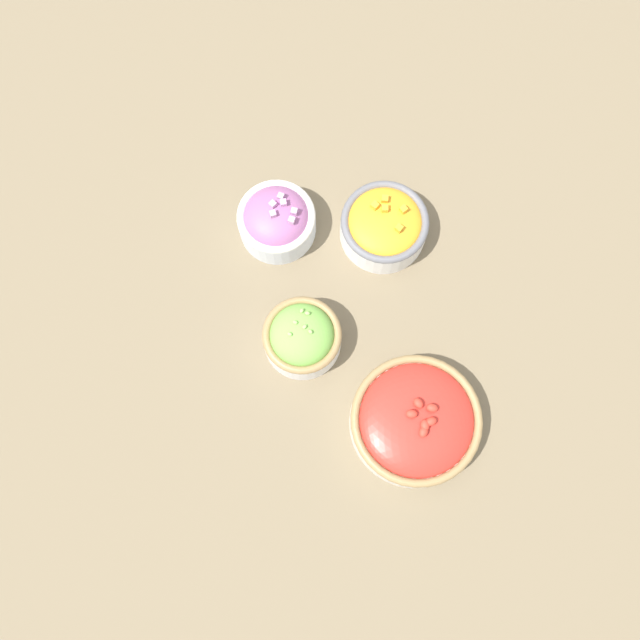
{
  "coord_description": "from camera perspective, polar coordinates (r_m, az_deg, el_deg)",
  "views": [
    {
      "loc": [
        0.26,
        -0.03,
        1.05
      ],
      "look_at": [
        0.0,
        0.0,
        0.03
      ],
      "focal_mm": 40.0,
      "sensor_mm": 36.0,
      "label": 1
    }
  ],
  "objects": [
    {
      "name": "bowl_lettuce",
      "position": [
        1.04,
        -1.44,
        -1.36
      ],
      "size": [
        0.12,
        0.12,
        0.09
      ],
      "color": "white",
      "rests_on": "ground_plane"
    },
    {
      "name": "bowl_squash",
      "position": [
        1.1,
        5.15,
        7.54
      ],
      "size": [
        0.13,
        0.13,
        0.07
      ],
      "color": "white",
      "rests_on": "ground_plane"
    },
    {
      "name": "ground_plane",
      "position": [
        1.08,
        0.0,
        -0.39
      ],
      "size": [
        3.0,
        3.0,
        0.0
      ],
      "primitive_type": "plane",
      "color": "#75664C"
    },
    {
      "name": "bowl_cherry_tomatoes",
      "position": [
        1.03,
        7.65,
        -7.99
      ],
      "size": [
        0.19,
        0.19,
        0.07
      ],
      "color": "silver",
      "rests_on": "ground_plane"
    },
    {
      "name": "bowl_red_onion",
      "position": [
        1.09,
        -3.49,
        8.0
      ],
      "size": [
        0.12,
        0.12,
        0.08
      ],
      "color": "silver",
      "rests_on": "ground_plane"
    }
  ]
}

